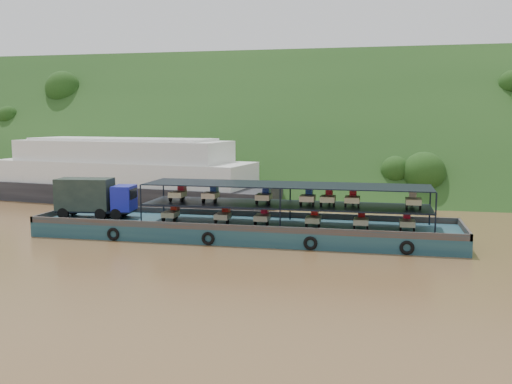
# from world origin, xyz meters

# --- Properties ---
(ground) EXTENTS (160.00, 160.00, 0.00)m
(ground) POSITION_xyz_m (0.00, 0.00, 0.00)
(ground) COLOR brown
(ground) RESTS_ON ground
(hillside) EXTENTS (140.00, 39.60, 39.60)m
(hillside) POSITION_xyz_m (0.00, 36.00, 0.00)
(hillside) COLOR #183613
(hillside) RESTS_ON ground
(cargo_barge) EXTENTS (35.00, 7.18, 4.63)m
(cargo_barge) POSITION_xyz_m (-3.14, -1.88, 1.16)
(cargo_barge) COLOR #133343
(cargo_barge) RESTS_ON ground
(passenger_ferry) EXTENTS (38.14, 14.56, 7.53)m
(passenger_ferry) POSITION_xyz_m (-20.99, 15.46, 3.26)
(passenger_ferry) COLOR black
(passenger_ferry) RESTS_ON ground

